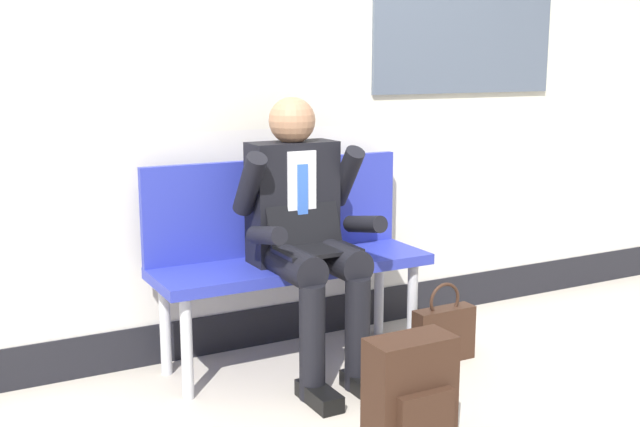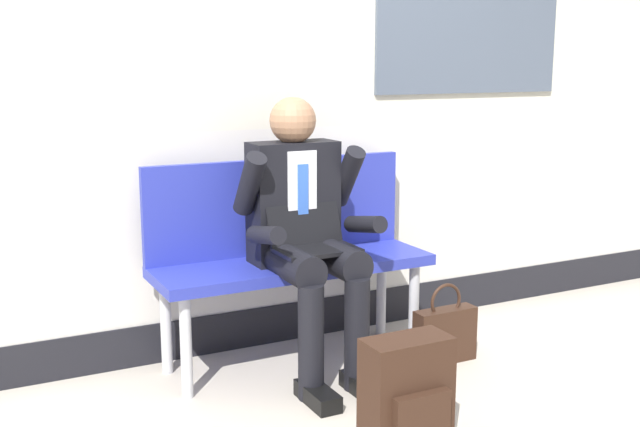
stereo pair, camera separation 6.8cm
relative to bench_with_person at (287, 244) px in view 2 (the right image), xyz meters
The scene contains 6 objects.
ground_plane 0.63m from the bench_with_person, 76.17° to the right, with size 18.00×18.00×0.00m, color #B2A899.
station_wall 0.83m from the bench_with_person, 72.06° to the left, with size 6.11×0.16×2.69m.
bench_with_person is the anchor object (origin of this frame).
person_seated 0.23m from the bench_with_person, 90.00° to the right, with size 0.57×0.70×1.25m.
backpack 1.10m from the bench_with_person, 90.12° to the right, with size 0.32×0.20×0.43m.
handbag 0.86m from the bench_with_person, 31.74° to the right, with size 0.31×0.09×0.38m.
Camera 2 is at (-1.55, -2.95, 1.40)m, focal length 43.68 mm.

